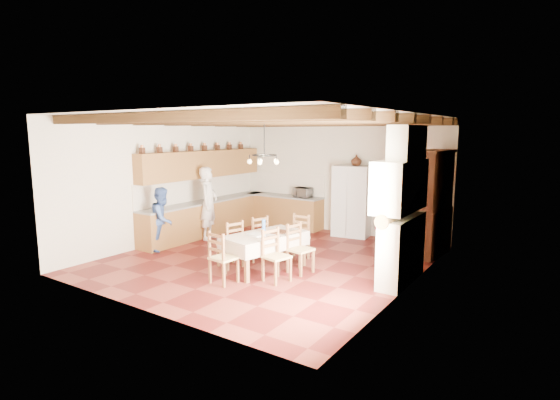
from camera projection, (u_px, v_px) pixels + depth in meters
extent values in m
cube|color=#4F1412|center=(268.00, 260.00, 9.30)|extent=(6.00, 6.50, 0.02)
cube|color=beige|center=(268.00, 116.00, 8.84)|extent=(6.00, 6.50, 0.02)
cube|color=beige|center=(338.00, 176.00, 11.74)|extent=(6.00, 0.02, 3.00)
cube|color=beige|center=(139.00, 214.00, 6.40)|extent=(6.00, 0.02, 3.00)
cube|color=beige|center=(168.00, 181.00, 10.73)|extent=(0.02, 6.50, 3.00)
cube|color=beige|center=(412.00, 202.00, 7.41)|extent=(0.02, 6.50, 3.00)
cube|color=brown|center=(208.00, 218.00, 11.58)|extent=(0.60, 4.30, 0.86)
cube|color=brown|center=(284.00, 211.00, 12.51)|extent=(2.30, 0.60, 0.86)
cube|color=slate|center=(208.00, 201.00, 11.51)|extent=(0.62, 4.30, 0.04)
cube|color=slate|center=(284.00, 196.00, 12.44)|extent=(2.34, 0.62, 0.04)
cube|color=beige|center=(200.00, 188.00, 11.62)|extent=(0.03, 4.30, 0.60)
cube|color=beige|center=(289.00, 184.00, 12.62)|extent=(2.30, 0.03, 0.60)
cube|color=brown|center=(204.00, 164.00, 11.43)|extent=(0.35, 4.20, 0.70)
cube|color=#2F2215|center=(394.00, 166.00, 10.81)|extent=(0.34, 0.03, 0.42)
cube|color=silver|center=(353.00, 201.00, 11.34)|extent=(1.00, 0.86, 1.83)
cube|color=beige|center=(265.00, 235.00, 8.48)|extent=(1.18, 1.79, 0.05)
cube|color=brown|center=(224.00, 257.00, 8.28)|extent=(0.08, 0.08, 0.68)
cube|color=brown|center=(247.00, 264.00, 7.79)|extent=(0.08, 0.08, 0.68)
cube|color=brown|center=(280.00, 243.00, 9.28)|extent=(0.08, 0.08, 0.68)
cube|color=brown|center=(303.00, 249.00, 8.79)|extent=(0.08, 0.08, 0.68)
torus|color=black|center=(264.00, 155.00, 8.25)|extent=(0.47, 0.47, 0.03)
imported|color=silver|center=(209.00, 203.00, 10.96)|extent=(0.67, 0.79, 1.83)
imported|color=#3F5EA8|center=(163.00, 219.00, 9.91)|extent=(0.75, 0.85, 1.46)
imported|color=#A2112E|center=(391.00, 224.00, 8.92)|extent=(0.66, 1.03, 1.62)
imported|color=silver|center=(303.00, 192.00, 12.06)|extent=(0.51, 0.37, 0.27)
imported|color=#391F10|center=(356.00, 160.00, 11.14)|extent=(0.33, 0.33, 0.28)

